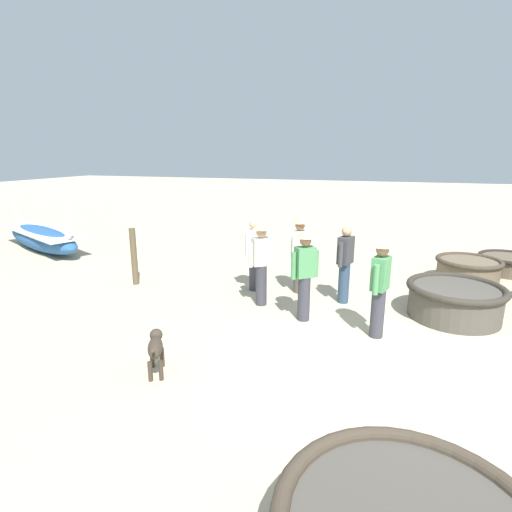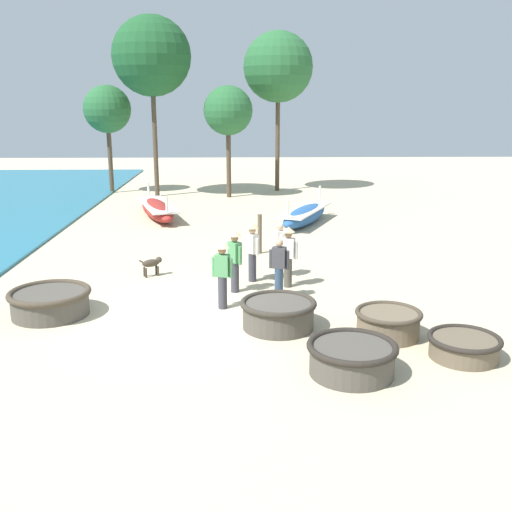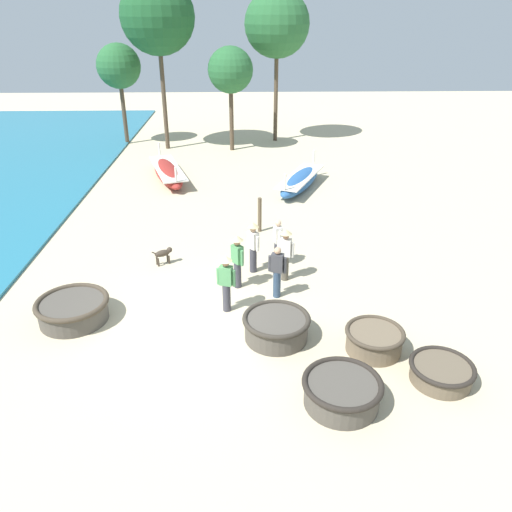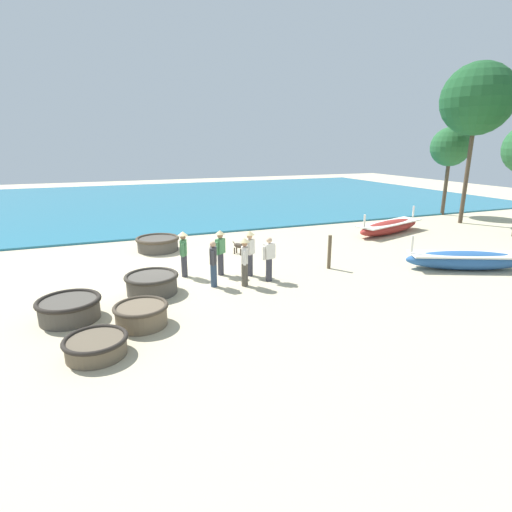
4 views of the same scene
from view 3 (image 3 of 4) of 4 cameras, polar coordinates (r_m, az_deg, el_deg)
ground_plane at (r=13.42m, az=-7.28°, el=-7.64°), size 80.00×80.00×0.00m
coracle_front_right at (r=10.91m, az=9.78°, el=-14.97°), size 1.70×1.70×0.61m
coracle_far_left at (r=14.12m, az=-20.19°, el=-5.71°), size 1.92×1.92×0.62m
coracle_nearest at (r=12.51m, az=13.36°, el=-9.28°), size 1.44×1.44×0.59m
coracle_front_left at (r=12.08m, az=20.42°, el=-12.28°), size 1.44×1.44×0.46m
coracle_beside_post at (r=12.60m, az=2.34°, el=-8.03°), size 1.71×1.71×0.64m
long_boat_red_hull at (r=23.12m, az=5.06°, el=8.54°), size 2.76×4.53×1.30m
long_boat_blue_hull at (r=24.71m, az=-10.04°, el=9.40°), size 2.50×5.01×1.26m
fisherman_crouching at (r=14.07m, az=2.43°, el=-1.70°), size 0.51×0.32×1.57m
fisherman_with_hat at (r=14.50m, az=-2.15°, el=-0.25°), size 0.38×0.43×1.67m
fisherman_by_coracle at (r=13.37m, az=-3.44°, el=-2.74°), size 0.51×0.36×1.67m
fisherman_hauling at (r=15.82m, az=2.50°, el=1.66°), size 0.29×0.52×1.57m
fisherman_standing_right at (r=14.92m, az=3.39°, el=0.53°), size 0.51×0.36×1.67m
fisherman_standing_left at (r=15.36m, az=-0.33°, el=1.39°), size 0.38×0.44×1.67m
dog at (r=16.35m, az=-10.51°, el=0.28°), size 0.62×0.43×0.55m
mooring_post_inland at (r=18.37m, az=0.42°, el=4.72°), size 0.14×0.14×1.31m
tree_right_mid at (r=29.10m, az=-2.94°, el=20.41°), size 2.48×2.48×5.66m
tree_leftmost at (r=31.59m, az=-15.42°, el=20.14°), size 2.51×2.51×5.72m
tree_rightmost at (r=31.26m, az=2.42°, el=24.95°), size 3.73×3.73×8.51m
tree_tall_back at (r=29.71m, az=-11.19°, el=25.26°), size 3.97×3.97×9.05m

